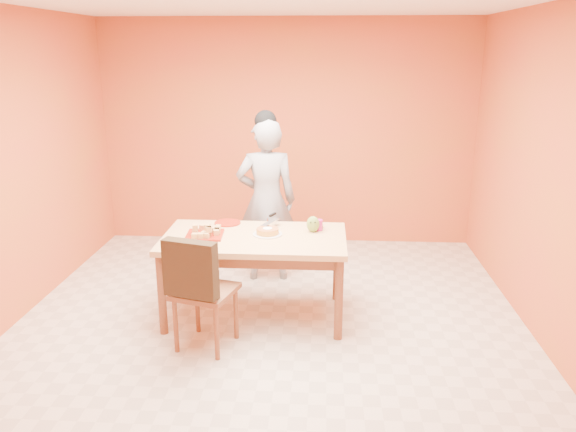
# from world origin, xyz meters

# --- Properties ---
(floor) EXTENTS (5.00, 5.00, 0.00)m
(floor) POSITION_xyz_m (0.00, 0.00, 0.00)
(floor) COLOR beige
(floor) RESTS_ON ground
(wall_back) EXTENTS (4.50, 0.00, 4.50)m
(wall_back) POSITION_xyz_m (0.00, 2.50, 1.35)
(wall_back) COLOR #C7452D
(wall_back) RESTS_ON floor
(wall_right) EXTENTS (0.00, 5.00, 5.00)m
(wall_right) POSITION_xyz_m (2.25, 0.00, 1.35)
(wall_right) COLOR #C7452D
(wall_right) RESTS_ON floor
(dining_table) EXTENTS (1.60, 0.90, 0.76)m
(dining_table) POSITION_xyz_m (-0.14, 0.35, 0.67)
(dining_table) COLOR #D9B571
(dining_table) RESTS_ON floor
(dining_chair) EXTENTS (0.56, 0.62, 0.97)m
(dining_chair) POSITION_xyz_m (-0.47, -0.23, 0.50)
(dining_chair) COLOR brown
(dining_chair) RESTS_ON floor
(pastry_pile) EXTENTS (0.28, 0.28, 0.09)m
(pastry_pile) POSITION_xyz_m (-0.58, 0.32, 0.82)
(pastry_pile) COLOR #D8B05C
(pastry_pile) RESTS_ON pastry_platter
(person) EXTENTS (0.66, 0.47, 1.68)m
(person) POSITION_xyz_m (-0.13, 1.25, 0.84)
(person) COLOR gray
(person) RESTS_ON floor
(pastry_platter) EXTENTS (0.34, 0.34, 0.02)m
(pastry_platter) POSITION_xyz_m (-0.58, 0.32, 0.77)
(pastry_platter) COLOR maroon
(pastry_platter) RESTS_ON dining_table
(red_dinner_plate) EXTENTS (0.25, 0.25, 0.01)m
(red_dinner_plate) POSITION_xyz_m (-0.44, 0.70, 0.77)
(red_dinner_plate) COLOR maroon
(red_dinner_plate) RESTS_ON dining_table
(white_cake_plate) EXTENTS (0.30, 0.30, 0.01)m
(white_cake_plate) POSITION_xyz_m (-0.03, 0.39, 0.77)
(white_cake_plate) COLOR silver
(white_cake_plate) RESTS_ON dining_table
(sponge_cake) EXTENTS (0.24, 0.24, 0.04)m
(sponge_cake) POSITION_xyz_m (-0.03, 0.39, 0.79)
(sponge_cake) COLOR gold
(sponge_cake) RESTS_ON white_cake_plate
(cake_server) EXTENTS (0.16, 0.29, 0.01)m
(cake_server) POSITION_xyz_m (-0.02, 0.57, 0.82)
(cake_server) COLOR silver
(cake_server) RESTS_ON sponge_cake
(egg_ornament) EXTENTS (0.14, 0.13, 0.14)m
(egg_ornament) POSITION_xyz_m (0.37, 0.50, 0.83)
(egg_ornament) COLOR olive
(egg_ornament) RESTS_ON dining_table
(magenta_glass) EXTENTS (0.08, 0.08, 0.10)m
(magenta_glass) POSITION_xyz_m (0.42, 0.55, 0.81)
(magenta_glass) COLOR #B81B77
(magenta_glass) RESTS_ON dining_table
(checker_tin) EXTENTS (0.11, 0.11, 0.03)m
(checker_tin) POSITION_xyz_m (0.41, 0.62, 0.78)
(checker_tin) COLOR #3A240F
(checker_tin) RESTS_ON dining_table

